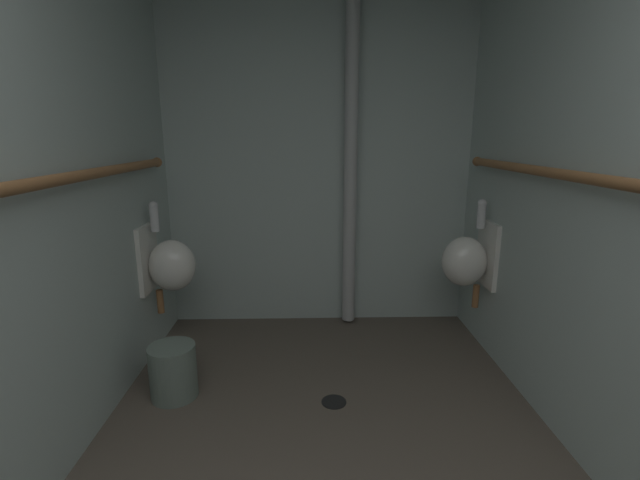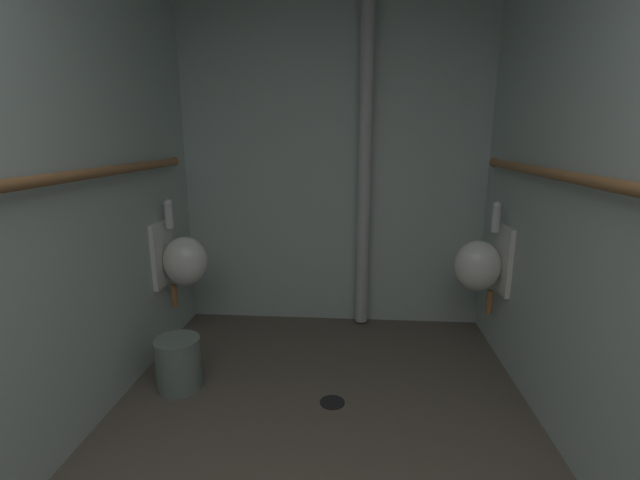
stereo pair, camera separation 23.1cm
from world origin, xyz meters
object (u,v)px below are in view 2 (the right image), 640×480
(urinal_left_mid, at_px, (182,260))
(standpipe_back_wall, at_px, (365,154))
(floor_drain, at_px, (332,402))
(waste_bin, at_px, (179,363))
(urinal_right_mid, at_px, (481,264))

(urinal_left_mid, relative_size, standpipe_back_wall, 0.29)
(floor_drain, bearing_deg, waste_bin, 174.39)
(urinal_right_mid, distance_m, waste_bin, 1.99)
(urinal_left_mid, bearing_deg, standpipe_back_wall, 21.00)
(standpipe_back_wall, bearing_deg, urinal_right_mid, -29.38)
(urinal_right_mid, height_order, standpipe_back_wall, standpipe_back_wall)
(urinal_right_mid, height_order, waste_bin, urinal_right_mid)
(standpipe_back_wall, distance_m, waste_bin, 1.87)
(waste_bin, bearing_deg, urinal_left_mid, 105.65)
(floor_drain, relative_size, waste_bin, 0.45)
(urinal_left_mid, bearing_deg, floor_drain, -30.10)
(floor_drain, bearing_deg, urinal_left_mid, 149.90)
(urinal_left_mid, xyz_separation_m, urinal_right_mid, (1.99, 0.04, 0.00))
(urinal_right_mid, height_order, floor_drain, urinal_right_mid)
(waste_bin, bearing_deg, floor_drain, -5.61)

